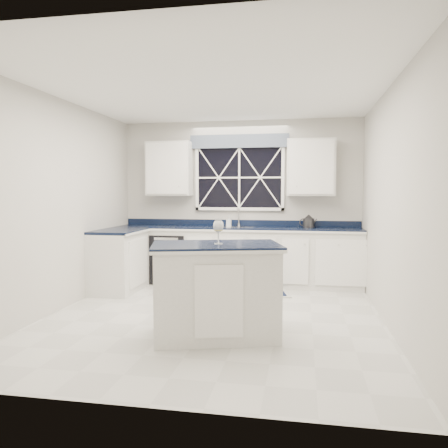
% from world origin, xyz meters
% --- Properties ---
extents(ground, '(4.50, 4.50, 0.00)m').
position_xyz_m(ground, '(0.00, 0.00, 0.00)').
color(ground, silver).
rests_on(ground, ground).
extents(back_wall, '(4.00, 0.10, 2.70)m').
position_xyz_m(back_wall, '(0.00, 2.25, 1.35)').
color(back_wall, beige).
rests_on(back_wall, ground).
extents(base_cabinets, '(3.99, 1.60, 0.90)m').
position_xyz_m(base_cabinets, '(-0.33, 1.78, 0.45)').
color(base_cabinets, silver).
rests_on(base_cabinets, ground).
extents(countertop, '(3.98, 0.64, 0.04)m').
position_xyz_m(countertop, '(0.00, 1.95, 0.92)').
color(countertop, black).
rests_on(countertop, base_cabinets).
extents(dishwasher, '(0.60, 0.58, 0.82)m').
position_xyz_m(dishwasher, '(-1.10, 1.95, 0.41)').
color(dishwasher, black).
rests_on(dishwasher, ground).
extents(window, '(1.65, 0.09, 1.26)m').
position_xyz_m(window, '(0.00, 2.20, 1.83)').
color(window, black).
rests_on(window, ground).
extents(upper_cabinets, '(3.10, 0.34, 0.90)m').
position_xyz_m(upper_cabinets, '(0.00, 2.08, 1.90)').
color(upper_cabinets, silver).
rests_on(upper_cabinets, ground).
extents(faucet, '(0.05, 0.20, 0.30)m').
position_xyz_m(faucet, '(0.00, 2.14, 1.10)').
color(faucet, '#B8B8BB').
rests_on(faucet, countertop).
extents(island, '(1.47, 1.11, 0.98)m').
position_xyz_m(island, '(0.17, -0.67, 0.49)').
color(island, silver).
rests_on(island, ground).
extents(rug, '(1.25, 0.91, 0.02)m').
position_xyz_m(rug, '(0.29, 1.35, 0.01)').
color(rug, '#ADADA8').
rests_on(rug, ground).
extents(kettle, '(0.29, 0.22, 0.21)m').
position_xyz_m(kettle, '(1.15, 2.07, 1.04)').
color(kettle, '#2B2A2D').
rests_on(kettle, countertop).
extents(wine_glass, '(0.11, 0.11, 0.26)m').
position_xyz_m(wine_glass, '(0.20, -0.68, 1.15)').
color(wine_glass, silver).
rests_on(wine_glass, island).
extents(soap_bottle, '(0.08, 0.08, 0.17)m').
position_xyz_m(soap_bottle, '(-0.15, 2.05, 1.03)').
color(soap_bottle, silver).
rests_on(soap_bottle, countertop).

